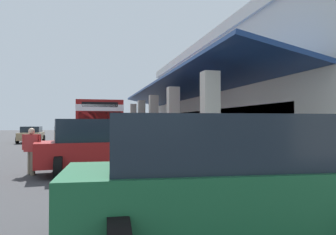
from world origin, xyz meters
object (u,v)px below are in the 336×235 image
(parked_sedan_tan, at_px, (31,134))
(pedestrian, at_px, (31,149))
(parked_suv_red, at_px, (104,145))
(transit_bus, at_px, (97,122))
(potted_palm, at_px, (150,135))
(parked_suv_green, at_px, (222,177))

(parked_sedan_tan, bearing_deg, pedestrian, 9.27)
(parked_sedan_tan, height_order, parked_suv_red, parked_suv_red)
(transit_bus, relative_size, parked_sedan_tan, 2.54)
(pedestrian, bearing_deg, parked_sedan_tan, -170.73)
(parked_sedan_tan, height_order, pedestrian, pedestrian)
(parked_suv_red, xyz_separation_m, potted_palm, (-16.08, 4.67, -0.27))
(parked_suv_green, distance_m, pedestrian, 8.65)
(parked_sedan_tan, bearing_deg, parked_suv_red, 16.05)
(transit_bus, bearing_deg, parked_suv_green, 4.61)
(transit_bus, xyz_separation_m, pedestrian, (11.26, -2.46, -0.93))
(parked_suv_green, bearing_deg, transit_bus, -175.39)
(parked_sedan_tan, bearing_deg, parked_suv_green, 14.75)
(parked_sedan_tan, relative_size, potted_palm, 1.75)
(pedestrian, distance_m, potted_palm, 17.44)
(transit_bus, xyz_separation_m, potted_palm, (-4.64, 4.70, -1.11))
(pedestrian, bearing_deg, transit_bus, 167.66)
(potted_palm, bearing_deg, parked_suv_red, -16.18)
(parked_suv_red, bearing_deg, parked_sedan_tan, -163.95)
(parked_suv_red, relative_size, pedestrian, 3.03)
(transit_bus, distance_m, potted_palm, 6.70)
(transit_bus, distance_m, parked_suv_red, 11.47)
(parked_sedan_tan, distance_m, parked_suv_green, 28.32)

